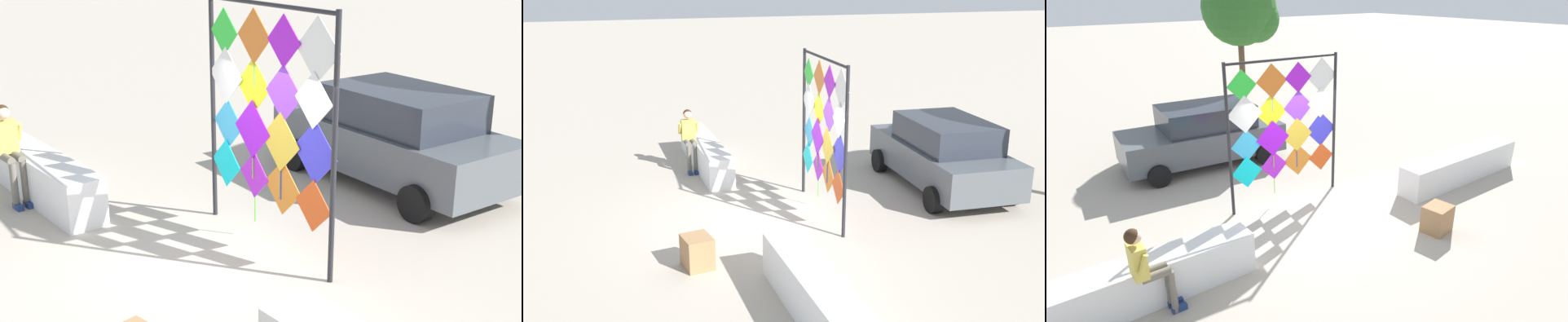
{
  "view_description": "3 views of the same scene",
  "coord_description": "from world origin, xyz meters",
  "views": [
    {
      "loc": [
        6.78,
        -4.48,
        4.17
      ],
      "look_at": [
        0.4,
        0.71,
        1.49
      ],
      "focal_mm": 48.17,
      "sensor_mm": 36.0,
      "label": 1
    },
    {
      "loc": [
        11.43,
        -3.5,
        4.97
      ],
      "look_at": [
        0.27,
        0.26,
        1.38
      ],
      "focal_mm": 42.58,
      "sensor_mm": 36.0,
      "label": 2
    },
    {
      "loc": [
        -5.26,
        -6.57,
        4.73
      ],
      "look_at": [
        -0.18,
        0.39,
        1.28
      ],
      "focal_mm": 29.9,
      "sensor_mm": 36.0,
      "label": 3
    }
  ],
  "objects": [
    {
      "name": "cardboard_box_large",
      "position": [
        1.57,
        -1.78,
        0.29
      ],
      "size": [
        0.61,
        0.55,
        0.57
      ],
      "primitive_type": "cube",
      "rotation": [
        0.0,
        0.0,
        0.15
      ],
      "color": "#9E754C",
      "rests_on": "ground"
    },
    {
      "name": "kite_display_rack",
      "position": [
        -0.15,
        1.27,
        1.95
      ],
      "size": [
        2.8,
        0.24,
        3.37
      ],
      "color": "#232328",
      "rests_on": "ground"
    },
    {
      "name": "seated_vendor",
      "position": [
        -4.01,
        -0.88,
        0.95
      ],
      "size": [
        0.73,
        0.52,
        1.6
      ],
      "color": "#666056",
      "rests_on": "ground"
    },
    {
      "name": "plaza_ledge_left",
      "position": [
        -4.16,
        -0.45,
        0.38
      ],
      "size": [
        4.0,
        0.63,
        0.75
      ],
      "primitive_type": "cube",
      "color": "white",
      "rests_on": "ground"
    },
    {
      "name": "parked_car",
      "position": [
        -0.75,
        4.6,
        0.87
      ],
      "size": [
        4.53,
        2.38,
        1.71
      ],
      "color": "#4C5156",
      "rests_on": "ground"
    },
    {
      "name": "plaza_ledge_right",
      "position": [
        4.16,
        -0.45,
        0.38
      ],
      "size": [
        4.0,
        0.63,
        0.75
      ],
      "primitive_type": "cube",
      "color": "white",
      "rests_on": "ground"
    },
    {
      "name": "ground",
      "position": [
        0.0,
        0.0,
        0.0
      ],
      "size": [
        120.0,
        120.0,
        0.0
      ],
      "primitive_type": "plane",
      "color": "#ADA393"
    }
  ]
}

